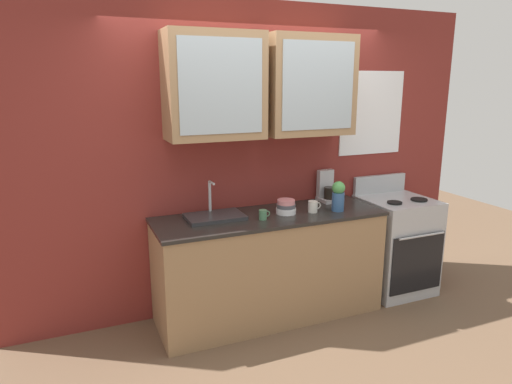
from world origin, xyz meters
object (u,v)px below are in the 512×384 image
object	(u,v)px
sink_faucet	(215,216)
cup_near_bowls	(313,207)
cup_near_sink	(263,215)
coffee_maker	(327,189)
bowl_stack	(286,207)
vase	(338,196)
stove_range	(395,244)

from	to	relation	value
sink_faucet	cup_near_bowls	size ratio (longest dim) A/B	3.97
cup_near_sink	coffee_maker	xyz separation A→B (m)	(0.80, 0.32, 0.07)
sink_faucet	coffee_maker	world-z (taller)	sink_faucet
bowl_stack	vase	bearing A→B (deg)	-12.25
cup_near_sink	cup_near_bowls	xyz separation A→B (m)	(0.48, 0.03, 0.01)
sink_faucet	cup_near_sink	xyz separation A→B (m)	(0.36, -0.19, 0.02)
sink_faucet	cup_near_bowls	distance (m)	0.86
bowl_stack	vase	distance (m)	0.47
vase	cup_near_sink	size ratio (longest dim) A/B	2.70
sink_faucet	coffee_maker	distance (m)	1.17
cup_near_sink	bowl_stack	bearing A→B (deg)	18.24
bowl_stack	vase	size ratio (longest dim) A/B	0.65
coffee_maker	vase	bearing A→B (deg)	-105.94
coffee_maker	bowl_stack	bearing A→B (deg)	-156.49
stove_range	bowl_stack	bearing A→B (deg)	-179.32
vase	cup_near_bowls	world-z (taller)	vase
cup_near_sink	cup_near_bowls	world-z (taller)	cup_near_bowls
vase	cup_near_bowls	distance (m)	0.24
bowl_stack	coffee_maker	bearing A→B (deg)	23.51
sink_faucet	bowl_stack	size ratio (longest dim) A/B	2.76
bowl_stack	stove_range	bearing A→B (deg)	0.68
stove_range	bowl_stack	size ratio (longest dim) A/B	6.46
cup_near_sink	vase	bearing A→B (deg)	-1.33
stove_range	sink_faucet	xyz separation A→B (m)	(-1.82, 0.09, 0.48)
vase	cup_near_bowls	bearing A→B (deg)	169.04
sink_faucet	cup_near_bowls	world-z (taller)	sink_faucet
cup_near_sink	cup_near_bowls	size ratio (longest dim) A/B	0.82
cup_near_sink	coffee_maker	bearing A→B (deg)	21.91
cup_near_bowls	vase	bearing A→B (deg)	-10.96
sink_faucet	stove_range	bearing A→B (deg)	-2.77
sink_faucet	cup_near_bowls	xyz separation A→B (m)	(0.84, -0.16, 0.03)
sink_faucet	cup_near_sink	distance (m)	0.40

